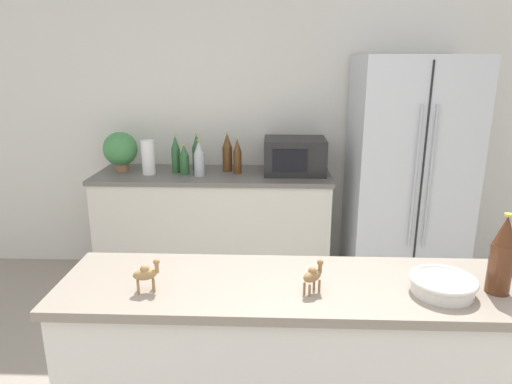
# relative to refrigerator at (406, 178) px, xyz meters

# --- Properties ---
(wall_back) EXTENTS (8.00, 0.06, 2.55)m
(wall_back) POSITION_rel_refrigerator_xyz_m (-1.04, 0.41, 0.36)
(wall_back) COLOR silver
(wall_back) RESTS_ON ground_plane
(back_counter) EXTENTS (1.87, 0.63, 0.92)m
(back_counter) POSITION_rel_refrigerator_xyz_m (-1.51, 0.08, -0.45)
(back_counter) COLOR silver
(back_counter) RESTS_ON ground_plane
(refrigerator) EXTENTS (0.84, 0.75, 1.82)m
(refrigerator) POSITION_rel_refrigerator_xyz_m (0.00, 0.00, 0.00)
(refrigerator) COLOR silver
(refrigerator) RESTS_ON ground_plane
(potted_plant) EXTENTS (0.27, 0.27, 0.32)m
(potted_plant) POSITION_rel_refrigerator_xyz_m (-2.26, 0.13, 0.18)
(potted_plant) COLOR #9E6B47
(potted_plant) RESTS_ON back_counter
(paper_towel_roll) EXTENTS (0.10, 0.10, 0.27)m
(paper_towel_roll) POSITION_rel_refrigerator_xyz_m (-2.01, 0.02, 0.14)
(paper_towel_roll) COLOR white
(paper_towel_roll) RESTS_ON back_counter
(microwave) EXTENTS (0.48, 0.37, 0.28)m
(microwave) POSITION_rel_refrigerator_xyz_m (-0.86, 0.10, 0.15)
(microwave) COLOR black
(microwave) RESTS_ON back_counter
(back_bottle_0) EXTENTS (0.08, 0.08, 0.30)m
(back_bottle_0) POSITION_rel_refrigerator_xyz_m (-1.65, 0.17, 0.15)
(back_bottle_0) COLOR #2D6033
(back_bottle_0) RESTS_ON back_counter
(back_bottle_1) EXTENTS (0.07, 0.07, 0.29)m
(back_bottle_1) POSITION_rel_refrigerator_xyz_m (-1.31, 0.08, 0.14)
(back_bottle_1) COLOR brown
(back_bottle_1) RESTS_ON back_counter
(back_bottle_2) EXTENTS (0.07, 0.07, 0.24)m
(back_bottle_2) POSITION_rel_refrigerator_xyz_m (-1.73, 0.03, 0.12)
(back_bottle_2) COLOR #2D6033
(back_bottle_2) RESTS_ON back_counter
(back_bottle_3) EXTENTS (0.08, 0.08, 0.28)m
(back_bottle_3) POSITION_rel_refrigerator_xyz_m (-1.60, -0.02, 0.14)
(back_bottle_3) COLOR #B2B7BC
(back_bottle_3) RESTS_ON back_counter
(back_bottle_4) EXTENTS (0.08, 0.08, 0.32)m
(back_bottle_4) POSITION_rel_refrigerator_xyz_m (-1.40, 0.15, 0.16)
(back_bottle_4) COLOR brown
(back_bottle_4) RESTS_ON back_counter
(back_bottle_5) EXTENTS (0.07, 0.07, 0.31)m
(back_bottle_5) POSITION_rel_refrigerator_xyz_m (-1.81, 0.09, 0.15)
(back_bottle_5) COLOR #2D6033
(back_bottle_5) RESTS_ON back_counter
(wine_bottle) EXTENTS (0.08, 0.08, 0.29)m
(wine_bottle) POSITION_rel_refrigerator_xyz_m (-0.23, -1.97, 0.22)
(wine_bottle) COLOR #562D19
(wine_bottle) RESTS_ON bar_counter
(fruit_bowl) EXTENTS (0.23, 0.23, 0.06)m
(fruit_bowl) POSITION_rel_refrigerator_xyz_m (-0.43, -1.98, 0.11)
(fruit_bowl) COLOR white
(fruit_bowl) RESTS_ON bar_counter
(camel_figurine) EXTENTS (0.10, 0.07, 0.12)m
(camel_figurine) POSITION_rel_refrigerator_xyz_m (-1.47, -2.01, 0.15)
(camel_figurine) COLOR #A87F4C
(camel_figurine) RESTS_ON bar_counter
(camel_figurine_second) EXTENTS (0.09, 0.08, 0.12)m
(camel_figurine_second) POSITION_rel_refrigerator_xyz_m (-0.88, -1.99, 0.15)
(camel_figurine_second) COLOR olive
(camel_figurine_second) RESTS_ON bar_counter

